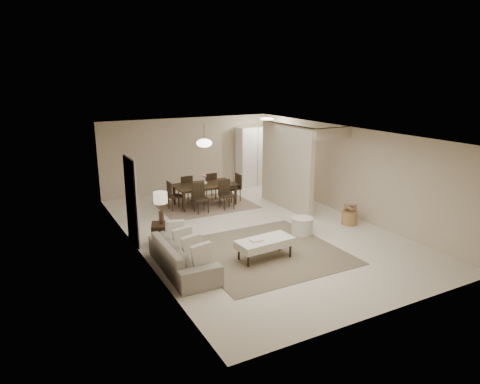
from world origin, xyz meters
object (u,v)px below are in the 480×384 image
pantry_cabinet (254,156)px  sofa (183,256)px  wicker_basket (349,218)px  dining_table (205,195)px  ottoman_bench (265,243)px  side_table (162,234)px  round_pouf (302,226)px

pantry_cabinet → sofa: 7.35m
wicker_basket → dining_table: bearing=128.3°
ottoman_bench → side_table: side_table is taller
side_table → ottoman_bench: bearing=-46.9°
side_table → round_pouf: 3.45m
pantry_cabinet → sofa: size_ratio=0.97×
pantry_cabinet → side_table: size_ratio=4.04×
pantry_cabinet → side_table: (-4.75, -3.99, -0.79)m
dining_table → ottoman_bench: bearing=-96.0°
pantry_cabinet → sofa: pantry_cabinet is taller
side_table → dining_table: dining_table is taller
ottoman_bench → wicker_basket: size_ratio=3.09×
dining_table → wicker_basket: bearing=-51.6°
sofa → side_table: 1.52m
ottoman_bench → round_pouf: bearing=23.5°
pantry_cabinet → round_pouf: bearing=-106.1°
ottoman_bench → round_pouf: ottoman_bench is taller
pantry_cabinet → ottoman_bench: (-3.04, -5.81, -0.69)m
pantry_cabinet → round_pouf: pantry_cabinet is taller
ottoman_bench → wicker_basket: bearing=10.8°
ottoman_bench → side_table: (-1.71, 1.82, -0.10)m
side_table → round_pouf: size_ratio=0.95×
round_pouf → dining_table: bearing=108.4°
wicker_basket → sofa: bearing=-173.7°
round_pouf → dining_table: (-1.14, 3.42, 0.11)m
sofa → dining_table: (2.22, 3.96, 0.01)m
side_table → dining_table: 3.27m
ottoman_bench → dining_table: dining_table is taller
side_table → dining_table: bearing=48.4°
wicker_basket → pantry_cabinet: bearing=91.3°
ottoman_bench → dining_table: 4.29m
sofa → round_pouf: (3.36, 0.54, -0.10)m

